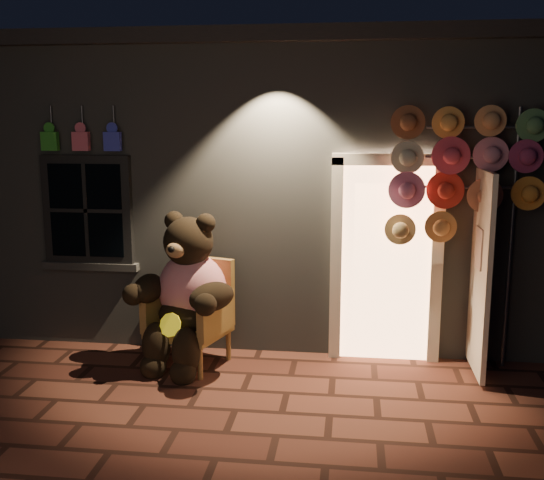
# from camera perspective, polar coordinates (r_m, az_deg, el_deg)

# --- Properties ---
(ground) EXTENTS (60.00, 60.00, 0.00)m
(ground) POSITION_cam_1_polar(r_m,az_deg,el_deg) (5.83, -3.33, -14.98)
(ground) COLOR brown
(ground) RESTS_ON ground
(shop_building) EXTENTS (7.30, 5.95, 3.51)m
(shop_building) POSITION_cam_1_polar(r_m,az_deg,el_deg) (9.23, 1.11, 5.81)
(shop_building) COLOR slate
(shop_building) RESTS_ON ground
(wicker_armchair) EXTENTS (0.91, 0.87, 1.09)m
(wicker_armchair) POSITION_cam_1_polar(r_m,az_deg,el_deg) (6.75, -7.08, -6.41)
(wicker_armchair) COLOR #98673B
(wicker_armchair) RESTS_ON ground
(teddy_bear) EXTENTS (1.14, 1.05, 1.64)m
(teddy_bear) POSITION_cam_1_polar(r_m,az_deg,el_deg) (6.56, -7.65, -4.78)
(teddy_bear) COLOR red
(teddy_bear) RESTS_ON ground
(hat_rack) EXTENTS (1.54, 0.22, 2.67)m
(hat_rack) POSITION_cam_1_polar(r_m,az_deg,el_deg) (6.54, 16.70, 6.05)
(hat_rack) COLOR #59595E
(hat_rack) RESTS_ON ground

